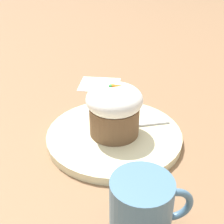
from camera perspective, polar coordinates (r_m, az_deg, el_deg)
The scene contains 6 objects.
ground_plane at distance 0.57m, azimuth 0.40°, elevation -4.96°, with size 4.00×4.00×0.00m, color #846042.
dessert_plate at distance 0.57m, azimuth 0.41°, elevation -4.36°, with size 0.24×0.24×0.01m.
carrot_cake at distance 0.53m, azimuth 0.00°, elevation 0.52°, with size 0.10×0.10×0.10m.
spoon at distance 0.57m, azimuth 1.65°, elevation -2.59°, with size 0.13×0.03×0.01m.
coffee_cup at distance 0.39m, azimuth 5.28°, elevation -17.20°, with size 0.11×0.08×0.08m.
paper_napkin at distance 0.77m, azimuth -2.57°, elevation 5.07°, with size 0.11×0.10×0.00m.
Camera 1 is at (-0.07, -0.46, 0.33)m, focal length 50.00 mm.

